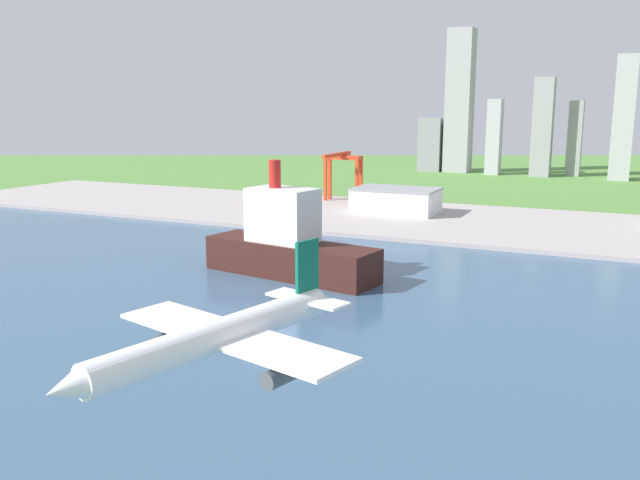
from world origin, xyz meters
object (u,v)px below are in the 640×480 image
(airplane_landing, at_px, (217,337))
(port_crane_red, at_px, (342,165))
(cargo_ship, at_px, (288,244))
(warehouse_main, at_px, (396,200))

(airplane_landing, xyz_separation_m, port_crane_red, (-149.96, 387.00, -15.57))
(cargo_ship, bearing_deg, airplane_landing, -64.44)
(airplane_landing, bearing_deg, cargo_ship, 115.56)
(cargo_ship, xyz_separation_m, warehouse_main, (-8.89, 169.94, -3.00))
(airplane_landing, relative_size, port_crane_red, 0.85)
(port_crane_red, bearing_deg, cargo_ship, -72.92)
(airplane_landing, bearing_deg, port_crane_red, 111.18)
(airplane_landing, relative_size, cargo_ship, 0.49)
(cargo_ship, xyz_separation_m, port_crane_red, (-63.07, 205.31, 15.56))
(cargo_ship, bearing_deg, port_crane_red, 107.08)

